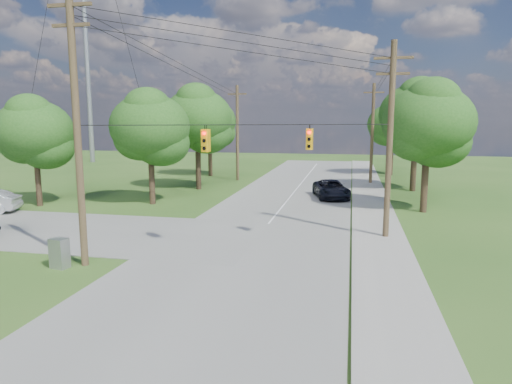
% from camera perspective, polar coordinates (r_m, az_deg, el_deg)
% --- Properties ---
extents(ground, '(140.00, 140.00, 0.00)m').
position_cam_1_polar(ground, '(19.69, -9.62, -10.19)').
color(ground, '#2A4E1A').
rests_on(ground, ground).
extents(main_road, '(10.00, 100.00, 0.03)m').
position_cam_1_polar(main_road, '(23.69, -0.62, -6.70)').
color(main_road, gray).
rests_on(main_road, ground).
extents(sidewalk_east, '(2.60, 100.00, 0.12)m').
position_cam_1_polar(sidewalk_east, '(23.23, 15.87, -7.26)').
color(sidewalk_east, gray).
rests_on(sidewalk_east, ground).
extents(pole_sw, '(2.00, 0.32, 12.00)m').
position_cam_1_polar(pole_sw, '(21.10, -21.50, 7.84)').
color(pole_sw, brown).
rests_on(pole_sw, ground).
extents(pole_ne, '(2.00, 0.32, 10.50)m').
position_cam_1_polar(pole_ne, '(25.36, 16.39, 6.47)').
color(pole_ne, brown).
rests_on(pole_ne, ground).
extents(pole_north_e, '(2.00, 0.32, 10.00)m').
position_cam_1_polar(pole_north_e, '(47.33, 14.33, 7.17)').
color(pole_north_e, brown).
rests_on(pole_north_e, ground).
extents(pole_north_w, '(2.00, 0.32, 10.00)m').
position_cam_1_polar(pole_north_w, '(48.77, -2.35, 7.48)').
color(pole_north_w, brown).
rests_on(pole_north_w, ground).
extents(power_lines, '(13.93, 29.62, 4.93)m').
position_cam_1_polar(power_lines, '(29.44, 1.20, 14.32)').
color(power_lines, black).
rests_on(power_lines, ground).
extents(traffic_signals, '(4.91, 3.27, 1.05)m').
position_cam_1_polar(traffic_signals, '(22.15, 0.44, 6.59)').
color(traffic_signals, '#E9A50D').
rests_on(traffic_signals, ground).
extents(radio_mast, '(0.70, 0.70, 45.00)m').
position_cam_1_polar(radio_mast, '(76.00, -20.69, 20.67)').
color(radio_mast, '#929598').
rests_on(radio_mast, ground).
extents(tree_w_near, '(6.00, 6.00, 8.40)m').
position_cam_1_polar(tree_w_near, '(35.56, -13.12, 7.97)').
color(tree_w_near, '#473323').
rests_on(tree_w_near, ground).
extents(tree_w_mid, '(6.40, 6.40, 9.22)m').
position_cam_1_polar(tree_w_mid, '(42.61, -7.34, 9.15)').
color(tree_w_mid, '#473323').
rests_on(tree_w_mid, ground).
extents(tree_w_far, '(6.00, 6.00, 8.73)m').
position_cam_1_polar(tree_w_far, '(52.73, -5.82, 8.78)').
color(tree_w_far, '#473323').
rests_on(tree_w_far, ground).
extents(tree_e_near, '(6.20, 6.20, 8.81)m').
position_cam_1_polar(tree_e_near, '(33.65, 20.72, 8.14)').
color(tree_e_near, '#473323').
rests_on(tree_e_near, ground).
extents(tree_e_mid, '(6.60, 6.60, 9.64)m').
position_cam_1_polar(tree_e_mid, '(43.63, 19.43, 9.14)').
color(tree_e_mid, '#473323').
rests_on(tree_e_mid, ground).
extents(tree_e_far, '(5.80, 5.80, 8.32)m').
position_cam_1_polar(tree_e_far, '(55.46, 16.73, 8.12)').
color(tree_e_far, '#473323').
rests_on(tree_e_far, ground).
extents(tree_cross_n, '(5.60, 5.60, 7.91)m').
position_cam_1_polar(tree_cross_n, '(37.58, -25.96, 6.84)').
color(tree_cross_n, '#473323').
rests_on(tree_cross_n, ground).
extents(car_main_north, '(3.63, 5.72, 1.47)m').
position_cam_1_polar(car_main_north, '(38.20, 9.38, 0.37)').
color(car_main_north, black).
rests_on(car_main_north, main_road).
extents(control_cabinet, '(0.82, 0.66, 1.33)m').
position_cam_1_polar(control_cabinet, '(21.86, -23.36, -7.05)').
color(control_cabinet, '#929598').
rests_on(control_cabinet, ground).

